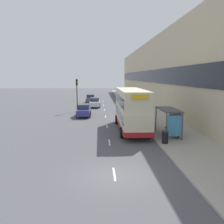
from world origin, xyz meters
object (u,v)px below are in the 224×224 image
at_px(pedestrian_at_shelter, 148,118).
at_px(traffic_light_far_kerb, 77,90).
at_px(car_1, 95,103).
at_px(pedestrian_1, 179,128).
at_px(double_decker_bus_near, 131,109).
at_px(car_2, 84,110).
at_px(litter_bin, 165,137).
at_px(bus_shelter, 171,117).
at_px(car_0, 90,99).

distance_m(pedestrian_at_shelter, traffic_light_far_kerb, 15.60).
height_order(car_1, pedestrian_1, pedestrian_1).
distance_m(double_decker_bus_near, pedestrian_at_shelter, 3.07).
bearing_deg(car_1, car_2, 82.58).
bearing_deg(car_1, pedestrian_at_shelter, 109.17).
distance_m(car_2, pedestrian_1, 16.49).
xyz_separation_m(car_1, pedestrian_1, (7.97, -24.02, 0.12)).
bearing_deg(pedestrian_1, traffic_light_far_kerb, 120.24).
distance_m(car_1, pedestrian_at_shelter, 19.27).
bearing_deg(car_2, car_1, -97.42).
height_order(car_1, pedestrian_at_shelter, pedestrian_at_shelter).
distance_m(double_decker_bus_near, traffic_light_far_kerb, 15.87).
bearing_deg(litter_bin, bus_shelter, 65.06).
bearing_deg(bus_shelter, car_1, 107.87).
xyz_separation_m(car_2, litter_bin, (7.61, -15.41, -0.19)).
height_order(pedestrian_at_shelter, pedestrian_1, pedestrian_1).
relative_size(double_decker_bus_near, car_0, 2.68).
height_order(bus_shelter, litter_bin, bus_shelter).
bearing_deg(litter_bin, pedestrian_1, 46.60).
bearing_deg(car_0, pedestrian_1, 105.86).
bearing_deg(pedestrian_1, car_2, 124.43).
bearing_deg(double_decker_bus_near, car_0, 100.69).
bearing_deg(pedestrian_1, double_decker_bus_near, 133.15).
xyz_separation_m(bus_shelter, traffic_light_far_kerb, (-10.17, 17.47, 1.65)).
relative_size(car_1, pedestrian_at_shelter, 2.39).
height_order(pedestrian_1, litter_bin, pedestrian_1).
bearing_deg(pedestrian_at_shelter, pedestrian_1, -74.24).
relative_size(double_decker_bus_near, pedestrian_at_shelter, 6.48).
bearing_deg(pedestrian_at_shelter, traffic_light_far_kerb, 125.87).
bearing_deg(pedestrian_1, litter_bin, -133.40).
height_order(car_0, traffic_light_far_kerb, traffic_light_far_kerb).
distance_m(car_1, traffic_light_far_kerb, 6.86).
relative_size(car_0, litter_bin, 3.80).
bearing_deg(double_decker_bus_near, litter_bin, -70.46).
bearing_deg(litter_bin, traffic_light_far_kerb, 114.01).
bearing_deg(litter_bin, car_1, 103.62).
bearing_deg(car_2, litter_bin, 116.29).
relative_size(bus_shelter, car_1, 1.07).
xyz_separation_m(pedestrian_1, traffic_light_far_kerb, (-10.66, 18.29, 2.53)).
relative_size(double_decker_bus_near, litter_bin, 10.19).
bearing_deg(car_0, traffic_light_far_kerb, 82.94).
height_order(bus_shelter, pedestrian_1, bus_shelter).
height_order(pedestrian_1, traffic_light_far_kerb, traffic_light_far_kerb).
bearing_deg(pedestrian_at_shelter, double_decker_bus_near, -140.35).
distance_m(car_0, pedestrian_at_shelter, 26.89).
bearing_deg(car_2, traffic_light_far_kerb, -74.08).
distance_m(car_2, litter_bin, 17.19).
height_order(double_decker_bus_near, pedestrian_1, double_decker_bus_near).
distance_m(bus_shelter, litter_bin, 3.14).
bearing_deg(car_2, double_decker_bus_near, 120.08).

